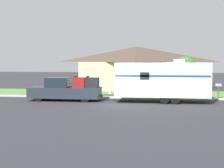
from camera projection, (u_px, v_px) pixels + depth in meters
name	position (u px, v px, depth m)	size (l,w,h in m)	color
ground_plane	(114.00, 104.00, 23.40)	(120.00, 120.00, 0.00)	#2D2D33
curb_strip	(119.00, 98.00, 27.10)	(80.00, 0.30, 0.14)	beige
lawn_strip	(123.00, 94.00, 30.71)	(80.00, 7.00, 0.03)	#568442
house_across_street	(137.00, 67.00, 35.53)	(13.06, 7.02, 4.86)	beige
pickup_truck	(66.00, 90.00, 25.65)	(5.96, 2.00, 2.02)	black
travel_trailer	(162.00, 80.00, 24.55)	(8.35, 2.29, 3.40)	black
mailbox	(218.00, 87.00, 26.58)	(0.48, 0.20, 1.32)	brown
tree_in_yard	(185.00, 68.00, 28.43)	(2.10, 2.10, 3.66)	brown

